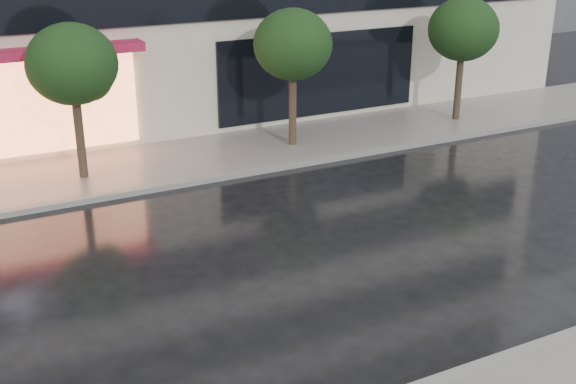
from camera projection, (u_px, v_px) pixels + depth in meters
ground at (417, 346)px, 11.42m from camera, size 120.00×120.00×0.00m
sidewalk_far at (192, 159)px, 19.89m from camera, size 60.00×3.50×0.12m
curb_near at (459, 376)px, 10.56m from camera, size 60.00×0.25×0.14m
curb_far at (216, 178)px, 18.43m from camera, size 60.00×0.25×0.14m
tree_mid_west at (75, 67)px, 17.41m from camera, size 2.20×2.20×3.99m
tree_mid_east at (294, 47)px, 19.97m from camera, size 2.20×2.20×3.99m
tree_far_east at (464, 31)px, 22.53m from camera, size 2.20×2.20×3.99m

